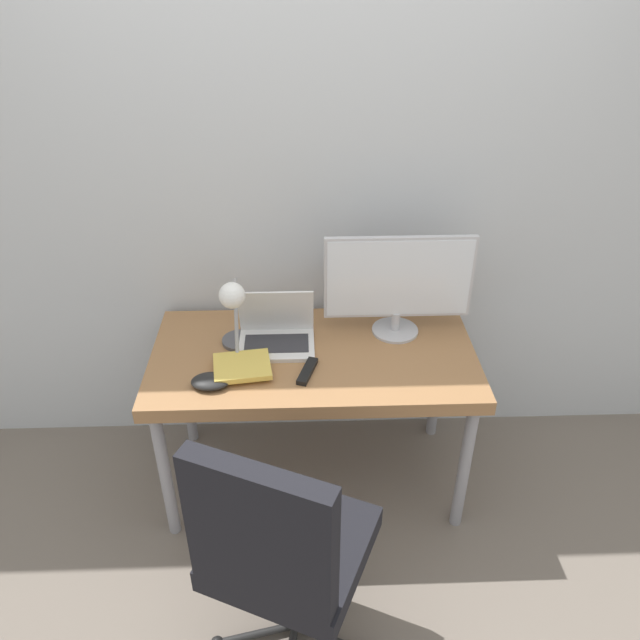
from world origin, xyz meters
name	(u,v)px	position (x,y,z in m)	size (l,w,h in m)	color
ground_plane	(317,537)	(0.00, 0.00, 0.00)	(12.00, 12.00, 0.00)	#70665B
wall_back	(310,183)	(0.00, 0.76, 1.30)	(8.00, 0.05, 2.60)	silver
desk	(314,366)	(0.00, 0.35, 0.65)	(1.34, 0.69, 0.72)	#996B42
laptop	(276,334)	(-0.15, 0.42, 0.77)	(0.31, 0.23, 0.24)	silver
monitor	(398,282)	(0.36, 0.50, 0.97)	(0.62, 0.20, 0.45)	#B7B7BC
desk_lamp	(234,309)	(-0.31, 0.33, 0.95)	(0.15, 0.26, 0.36)	#4C4C51
office_chair	(280,548)	(-0.13, -0.49, 0.57)	(0.63, 0.63, 1.02)	black
book_stack	(242,367)	(-0.29, 0.23, 0.74)	(0.24, 0.23, 0.04)	gold
tv_remote	(307,371)	(-0.03, 0.21, 0.73)	(0.09, 0.17, 0.02)	black
game_controller	(211,381)	(-0.40, 0.14, 0.74)	(0.15, 0.11, 0.04)	black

